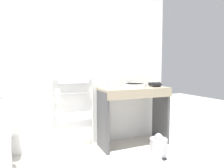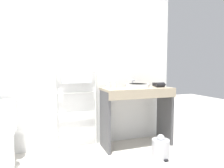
% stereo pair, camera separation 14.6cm
% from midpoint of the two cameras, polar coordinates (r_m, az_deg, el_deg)
% --- Properties ---
extents(wall_back, '(2.96, 0.12, 2.50)m').
position_cam_midpoint_polar(wall_back, '(3.10, -10.67, 5.55)').
color(wall_back, white).
rests_on(wall_back, ground_plane).
extents(towel_radiator, '(0.62, 0.06, 1.19)m').
position_cam_midpoint_polar(towel_radiator, '(2.99, -12.25, -1.86)').
color(towel_radiator, white).
rests_on(towel_radiator, ground_plane).
extents(vanity_counter, '(1.06, 0.49, 0.90)m').
position_cam_midpoint_polar(vanity_counter, '(3.09, 4.96, -6.24)').
color(vanity_counter, gray).
rests_on(vanity_counter, ground_plane).
extents(sink_basin, '(0.36, 0.36, 0.06)m').
position_cam_midpoint_polar(sink_basin, '(3.08, 5.10, -0.40)').
color(sink_basin, white).
rests_on(sink_basin, vanity_counter).
extents(faucet, '(0.02, 0.10, 0.11)m').
position_cam_midpoint_polar(faucet, '(3.24, 3.57, 0.61)').
color(faucet, silver).
rests_on(faucet, vanity_counter).
extents(cup_near_wall, '(0.07, 0.07, 0.09)m').
position_cam_midpoint_polar(cup_near_wall, '(3.05, -3.41, -0.21)').
color(cup_near_wall, silver).
rests_on(cup_near_wall, vanity_counter).
extents(cup_near_edge, '(0.07, 0.07, 0.09)m').
position_cam_midpoint_polar(cup_near_edge, '(3.04, -1.69, -0.23)').
color(cup_near_edge, silver).
rests_on(cup_near_edge, vanity_counter).
extents(hair_dryer, '(0.18, 0.18, 0.08)m').
position_cam_midpoint_polar(hair_dryer, '(3.22, 11.19, -0.13)').
color(hair_dryer, black).
rests_on(hair_dryer, vanity_counter).
extents(trash_bin, '(0.23, 0.27, 0.32)m').
position_cam_midpoint_polar(trash_bin, '(2.89, 11.69, -17.10)').
color(trash_bin, '#B7B7BC').
rests_on(trash_bin, ground_plane).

